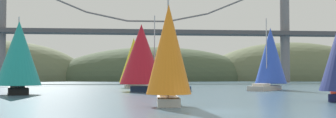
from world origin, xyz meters
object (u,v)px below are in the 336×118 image
Objects in this scene: sailboat_blue_spinnaker at (270,58)px; sailboat_crimson_sail at (142,56)px; sailboat_yellow_sail at (135,62)px; sailboat_teal_sail at (19,56)px; sailboat_orange_sail at (169,53)px; channel_buoy at (335,91)px.

sailboat_blue_spinnaker reaches higher than sailboat_crimson_sail.
sailboat_yellow_sail is 0.92× the size of sailboat_blue_spinnaker.
sailboat_blue_spinnaker is 1.16× the size of sailboat_teal_sail.
sailboat_teal_sail is at bearing -153.76° from sailboat_crimson_sail.
sailboat_blue_spinnaker is (20.65, -11.09, 0.34)m from sailboat_yellow_sail.
sailboat_teal_sail is at bearing 129.26° from sailboat_orange_sail.
sailboat_crimson_sail is 4.00× the size of channel_buoy.
channel_buoy is (21.43, 16.26, -3.55)m from sailboat_orange_sail.
sailboat_crimson_sail is at bearing 92.17° from sailboat_orange_sail.
sailboat_yellow_sail is 0.95× the size of sailboat_crimson_sail.
sailboat_crimson_sail reaches higher than sailboat_orange_sail.
sailboat_blue_spinnaker is 4.12× the size of channel_buoy.
sailboat_teal_sail is 16.39m from sailboat_crimson_sail.
sailboat_orange_sail is at bearing -87.83° from sailboat_crimson_sail.
sailboat_yellow_sail is at bearing 58.84° from sailboat_teal_sail.
channel_buoy is at bearing -24.42° from sailboat_crimson_sail.
sailboat_yellow_sail is at bearing 92.87° from sailboat_crimson_sail.
sailboat_blue_spinnaker is 1.03× the size of sailboat_crimson_sail.
sailboat_blue_spinnaker is 36.40m from sailboat_orange_sail.
sailboat_orange_sail is 3.19× the size of channel_buoy.
sailboat_orange_sail is at bearing -142.81° from channel_buoy.
sailboat_blue_spinnaker reaches higher than sailboat_orange_sail.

